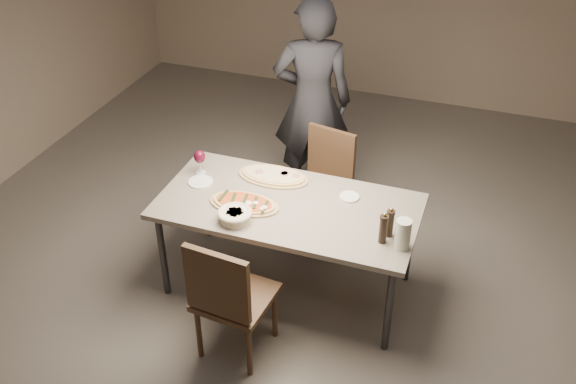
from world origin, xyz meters
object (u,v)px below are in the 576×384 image
(chair_near, at_px, (228,295))
(diner, at_px, (312,102))
(chair_far, at_px, (324,179))
(zucchini_pizza, at_px, (244,203))
(carafe, at_px, (403,234))
(bread_basket, at_px, (235,215))
(dining_table, at_px, (288,211))
(ham_pizza, at_px, (273,176))
(pepper_mill_left, at_px, (390,223))

(chair_near, height_order, diner, diner)
(chair_near, xyz_separation_m, diner, (-0.10, 2.01, 0.38))
(chair_far, bearing_deg, chair_near, 95.40)
(zucchini_pizza, distance_m, diner, 1.37)
(zucchini_pizza, distance_m, carafe, 1.12)
(bread_basket, height_order, chair_near, chair_near)
(zucchini_pizza, bearing_deg, chair_near, -73.13)
(bread_basket, bearing_deg, diner, 88.36)
(dining_table, xyz_separation_m, ham_pizza, (-0.21, 0.28, 0.07))
(bread_basket, xyz_separation_m, carafe, (1.10, 0.09, 0.05))
(ham_pizza, xyz_separation_m, diner, (-0.01, 0.97, 0.15))
(zucchini_pizza, relative_size, carafe, 2.42)
(zucchini_pizza, xyz_separation_m, pepper_mill_left, (1.01, -0.00, 0.08))
(carafe, height_order, chair_far, carafe)
(ham_pizza, bearing_deg, bread_basket, -112.43)
(ham_pizza, bearing_deg, carafe, -42.32)
(zucchini_pizza, relative_size, pepper_mill_left, 2.33)
(chair_near, xyz_separation_m, chair_far, (0.17, 1.51, -0.03))
(carafe, bearing_deg, chair_near, -149.78)
(ham_pizza, bearing_deg, pepper_mill_left, -39.99)
(dining_table, height_order, pepper_mill_left, pepper_mill_left)
(zucchini_pizza, height_order, bread_basket, bread_basket)
(dining_table, xyz_separation_m, pepper_mill_left, (0.73, -0.12, 0.16))
(bread_basket, height_order, pepper_mill_left, pepper_mill_left)
(bread_basket, relative_size, chair_far, 0.26)
(dining_table, xyz_separation_m, diner, (-0.22, 1.25, 0.22))
(zucchini_pizza, bearing_deg, pepper_mill_left, 3.52)
(zucchini_pizza, xyz_separation_m, bread_basket, (0.01, -0.19, 0.03))
(bread_basket, bearing_deg, pepper_mill_left, 10.63)
(zucchini_pizza, distance_m, bread_basket, 0.19)
(chair_near, distance_m, diner, 2.05)
(chair_near, bearing_deg, ham_pizza, 100.28)
(chair_near, bearing_deg, zucchini_pizza, 108.71)
(carafe, relative_size, chair_near, 0.22)
(pepper_mill_left, bearing_deg, diner, 124.94)
(pepper_mill_left, relative_size, carafe, 1.04)
(bread_basket, height_order, chair_far, chair_far)
(ham_pizza, xyz_separation_m, bread_basket, (-0.05, -0.58, 0.03))
(bread_basket, distance_m, carafe, 1.10)
(dining_table, relative_size, carafe, 8.71)
(dining_table, distance_m, bread_basket, 0.42)
(dining_table, height_order, chair_far, chair_far)
(dining_table, distance_m, diner, 1.28)
(dining_table, relative_size, diner, 0.99)
(diner, bearing_deg, zucchini_pizza, 69.56)
(pepper_mill_left, distance_m, carafe, 0.14)
(zucchini_pizza, xyz_separation_m, diner, (0.06, 1.36, 0.14))
(chair_far, relative_size, diner, 0.50)
(dining_table, bearing_deg, diner, 100.11)
(bread_basket, xyz_separation_m, diner, (0.04, 1.55, 0.11))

